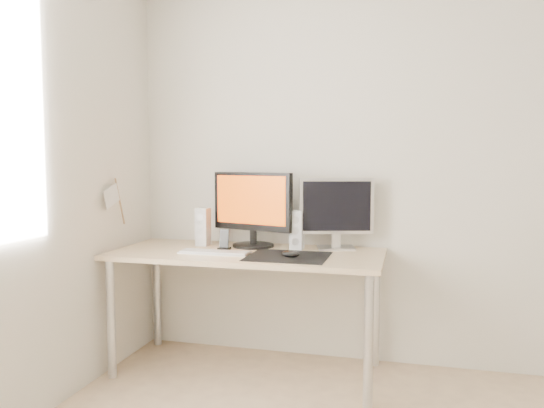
{
  "coord_description": "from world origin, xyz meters",
  "views": [
    {
      "loc": [
        0.0,
        -1.59,
        1.27
      ],
      "look_at": [
        -0.8,
        1.47,
        1.01
      ],
      "focal_mm": 35.0,
      "sensor_mm": 36.0,
      "label": 1
    }
  ],
  "objects_px": {
    "speaker_left": "(203,227)",
    "keyboard": "(215,252)",
    "main_monitor": "(252,206)",
    "mouse": "(290,254)",
    "phone_dock": "(224,244)",
    "speaker_right": "(297,230)",
    "second_monitor": "(336,210)",
    "desk": "(247,265)"
  },
  "relations": [
    {
      "from": "desk",
      "to": "phone_dock",
      "type": "height_order",
      "value": "phone_dock"
    },
    {
      "from": "keyboard",
      "to": "phone_dock",
      "type": "height_order",
      "value": "phone_dock"
    },
    {
      "from": "main_monitor",
      "to": "second_monitor",
      "type": "distance_m",
      "value": 0.52
    },
    {
      "from": "second_monitor",
      "to": "speaker_left",
      "type": "height_order",
      "value": "second_monitor"
    },
    {
      "from": "phone_dock",
      "to": "second_monitor",
      "type": "bearing_deg",
      "value": 16.42
    },
    {
      "from": "desk",
      "to": "second_monitor",
      "type": "distance_m",
      "value": 0.63
    },
    {
      "from": "main_monitor",
      "to": "speaker_right",
      "type": "xyz_separation_m",
      "value": [
        0.29,
        -0.02,
        -0.13
      ]
    },
    {
      "from": "speaker_left",
      "to": "keyboard",
      "type": "bearing_deg",
      "value": -55.7
    },
    {
      "from": "mouse",
      "to": "speaker_left",
      "type": "distance_m",
      "value": 0.7
    },
    {
      "from": "second_monitor",
      "to": "speaker_left",
      "type": "bearing_deg",
      "value": -175.04
    },
    {
      "from": "second_monitor",
      "to": "phone_dock",
      "type": "distance_m",
      "value": 0.71
    },
    {
      "from": "main_monitor",
      "to": "second_monitor",
      "type": "bearing_deg",
      "value": 5.14
    },
    {
      "from": "desk",
      "to": "speaker_left",
      "type": "distance_m",
      "value": 0.42
    },
    {
      "from": "speaker_left",
      "to": "main_monitor",
      "type": "bearing_deg",
      "value": 4.66
    },
    {
      "from": "second_monitor",
      "to": "mouse",
      "type": "bearing_deg",
      "value": -120.53
    },
    {
      "from": "mouse",
      "to": "speaker_left",
      "type": "xyz_separation_m",
      "value": [
        -0.63,
        0.28,
        0.1
      ]
    },
    {
      "from": "mouse",
      "to": "second_monitor",
      "type": "relative_size",
      "value": 0.23
    },
    {
      "from": "speaker_left",
      "to": "second_monitor",
      "type": "bearing_deg",
      "value": 4.96
    },
    {
      "from": "mouse",
      "to": "main_monitor",
      "type": "distance_m",
      "value": 0.49
    },
    {
      "from": "mouse",
      "to": "speaker_right",
      "type": "distance_m",
      "value": 0.3
    },
    {
      "from": "main_monitor",
      "to": "keyboard",
      "type": "distance_m",
      "value": 0.4
    },
    {
      "from": "speaker_right",
      "to": "phone_dock",
      "type": "relative_size",
      "value": 1.92
    },
    {
      "from": "mouse",
      "to": "speaker_left",
      "type": "relative_size",
      "value": 0.43
    },
    {
      "from": "main_monitor",
      "to": "phone_dock",
      "type": "xyz_separation_m",
      "value": [
        -0.13,
        -0.15,
        -0.22
      ]
    },
    {
      "from": "mouse",
      "to": "phone_dock",
      "type": "relative_size",
      "value": 0.82
    },
    {
      "from": "keyboard",
      "to": "second_monitor",
      "type": "bearing_deg",
      "value": 26.63
    },
    {
      "from": "desk",
      "to": "phone_dock",
      "type": "distance_m",
      "value": 0.2
    },
    {
      "from": "phone_dock",
      "to": "main_monitor",
      "type": "bearing_deg",
      "value": 47.27
    },
    {
      "from": "mouse",
      "to": "second_monitor",
      "type": "xyz_separation_m",
      "value": [
        0.21,
        0.35,
        0.22
      ]
    },
    {
      "from": "second_monitor",
      "to": "keyboard",
      "type": "xyz_separation_m",
      "value": [
        -0.66,
        -0.33,
        -0.23
      ]
    },
    {
      "from": "desk",
      "to": "speaker_left",
      "type": "height_order",
      "value": "speaker_left"
    },
    {
      "from": "desk",
      "to": "speaker_left",
      "type": "relative_size",
      "value": 6.69
    },
    {
      "from": "mouse",
      "to": "keyboard",
      "type": "height_order",
      "value": "mouse"
    },
    {
      "from": "keyboard",
      "to": "speaker_left",
      "type": "bearing_deg",
      "value": 124.3
    },
    {
      "from": "desk",
      "to": "speaker_right",
      "type": "bearing_deg",
      "value": 29.7
    },
    {
      "from": "main_monitor",
      "to": "speaker_left",
      "type": "bearing_deg",
      "value": -175.34
    },
    {
      "from": "speaker_right",
      "to": "main_monitor",
      "type": "bearing_deg",
      "value": 175.45
    },
    {
      "from": "desk",
      "to": "phone_dock",
      "type": "bearing_deg",
      "value": 168.81
    },
    {
      "from": "main_monitor",
      "to": "speaker_right",
      "type": "height_order",
      "value": "main_monitor"
    },
    {
      "from": "main_monitor",
      "to": "desk",
      "type": "bearing_deg",
      "value": -83.74
    },
    {
      "from": "mouse",
      "to": "speaker_right",
      "type": "relative_size",
      "value": 0.43
    },
    {
      "from": "second_monitor",
      "to": "keyboard",
      "type": "bearing_deg",
      "value": -153.37
    }
  ]
}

